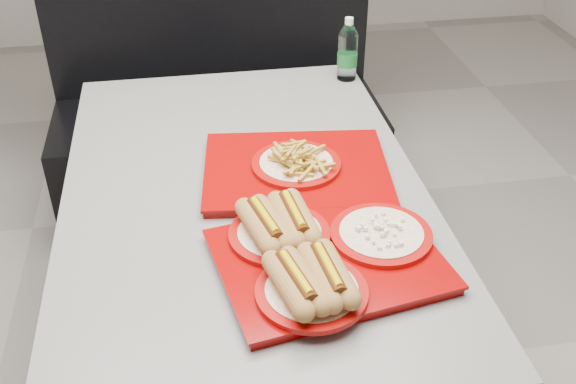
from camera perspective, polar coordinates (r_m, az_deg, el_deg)
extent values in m
cylinder|color=black|center=(2.19, -2.99, -15.61)|extent=(0.52, 0.52, 0.05)
cylinder|color=black|center=(1.93, -3.30, -8.81)|extent=(0.11, 0.11, 0.66)
cube|color=black|center=(1.72, -3.65, -0.89)|extent=(0.92, 1.42, 0.01)
cube|color=gray|center=(1.71, -3.68, -0.21)|extent=(0.90, 1.40, 0.04)
cube|color=black|center=(2.84, -5.68, 2.93)|extent=(1.30, 0.55, 0.45)
cube|color=black|center=(2.81, -6.79, 15.54)|extent=(1.30, 0.10, 1.10)
cube|color=#830403|center=(1.45, 3.42, -6.01)|extent=(0.51, 0.43, 0.02)
cube|color=#830403|center=(1.44, 3.43, -5.62)|extent=(0.52, 0.44, 0.01)
cylinder|color=#920704|center=(1.35, 2.01, -8.45)|extent=(0.23, 0.23, 0.01)
cylinder|color=white|center=(1.34, 2.01, -8.25)|extent=(0.19, 0.19, 0.01)
cylinder|color=#920704|center=(1.49, -0.73, -3.60)|extent=(0.23, 0.23, 0.01)
cylinder|color=white|center=(1.48, -0.73, -3.40)|extent=(0.19, 0.19, 0.01)
cylinder|color=#920704|center=(1.50, 7.89, -3.58)|extent=(0.23, 0.23, 0.01)
cylinder|color=white|center=(1.50, 7.91, -3.38)|extent=(0.19, 0.19, 0.01)
cube|color=#830403|center=(1.74, 0.69, 1.69)|extent=(0.50, 0.41, 0.02)
cube|color=#830403|center=(1.73, 0.70, 2.06)|extent=(0.51, 0.42, 0.01)
cylinder|color=#920704|center=(1.72, 0.70, 2.35)|extent=(0.23, 0.23, 0.01)
cylinder|color=white|center=(1.72, 0.70, 2.53)|extent=(0.19, 0.19, 0.01)
cylinder|color=silver|center=(2.24, 5.04, 11.33)|extent=(0.06, 0.06, 0.15)
cylinder|color=#186228|center=(2.24, 5.03, 11.15)|extent=(0.07, 0.07, 0.04)
cone|color=silver|center=(2.20, 5.17, 13.55)|extent=(0.06, 0.06, 0.03)
cylinder|color=silver|center=(2.19, 5.20, 14.22)|extent=(0.03, 0.03, 0.02)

